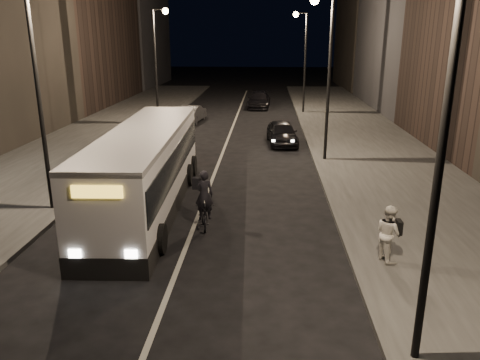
# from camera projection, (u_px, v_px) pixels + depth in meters

# --- Properties ---
(ground) EXTENTS (180.00, 180.00, 0.00)m
(ground) POSITION_uv_depth(u_px,v_px,m) (179.00, 264.00, 13.73)
(ground) COLOR black
(ground) RESTS_ON ground
(sidewalk_right) EXTENTS (7.00, 70.00, 0.16)m
(sidewalk_right) POSITION_uv_depth(u_px,v_px,m) (372.00, 152.00, 26.59)
(sidewalk_right) COLOR #32322F
(sidewalk_right) RESTS_ON ground
(sidewalk_left) EXTENTS (7.00, 70.00, 0.16)m
(sidewalk_left) POSITION_uv_depth(u_px,v_px,m) (80.00, 148.00, 27.53)
(sidewalk_left) COLOR #32322F
(sidewalk_left) RESTS_ON ground
(streetlight_right_near) EXTENTS (1.20, 0.44, 8.12)m
(streetlight_right_near) POSITION_uv_depth(u_px,v_px,m) (432.00, 100.00, 8.04)
(streetlight_right_near) COLOR black
(streetlight_right_near) RESTS_ON sidewalk_right
(streetlight_right_mid) EXTENTS (1.20, 0.44, 8.12)m
(streetlight_right_mid) POSITION_uv_depth(u_px,v_px,m) (325.00, 58.00, 23.29)
(streetlight_right_mid) COLOR black
(streetlight_right_mid) RESTS_ON sidewalk_right
(streetlight_right_far) EXTENTS (1.20, 0.44, 8.12)m
(streetlight_right_far) POSITION_uv_depth(u_px,v_px,m) (302.00, 49.00, 38.55)
(streetlight_right_far) COLOR black
(streetlight_right_far) RESTS_ON sidewalk_right
(streetlight_left_near) EXTENTS (1.20, 0.44, 8.12)m
(streetlight_left_near) POSITION_uv_depth(u_px,v_px,m) (43.00, 68.00, 16.25)
(streetlight_left_near) COLOR black
(streetlight_left_near) RESTS_ON sidewalk_left
(streetlight_left_far) EXTENTS (1.20, 0.44, 8.12)m
(streetlight_left_far) POSITION_uv_depth(u_px,v_px,m) (158.00, 51.00, 33.42)
(streetlight_left_far) COLOR black
(streetlight_left_far) RESTS_ON sidewalk_left
(city_bus) EXTENTS (3.02, 11.56, 3.09)m
(city_bus) POSITION_uv_depth(u_px,v_px,m) (146.00, 166.00, 17.79)
(city_bus) COLOR silver
(city_bus) RESTS_ON ground
(cyclist_on_bicycle) EXTENTS (0.87, 1.89, 2.09)m
(cyclist_on_bicycle) POSITION_uv_depth(u_px,v_px,m) (205.00, 208.00, 16.25)
(cyclist_on_bicycle) COLOR black
(cyclist_on_bicycle) RESTS_ON ground
(pedestrian_woman) EXTENTS (0.88, 0.98, 1.68)m
(pedestrian_woman) POSITION_uv_depth(u_px,v_px,m) (389.00, 233.00, 13.41)
(pedestrian_woman) COLOR silver
(pedestrian_woman) RESTS_ON sidewalk_right
(car_near) EXTENTS (2.06, 4.30, 1.42)m
(car_near) POSITION_uv_depth(u_px,v_px,m) (282.00, 133.00, 28.67)
(car_near) COLOR black
(car_near) RESTS_ON ground
(car_mid) EXTENTS (1.83, 4.12, 1.31)m
(car_mid) POSITION_uv_depth(u_px,v_px,m) (192.00, 114.00, 36.08)
(car_mid) COLOR #39393C
(car_mid) RESTS_ON ground
(car_far) EXTENTS (2.20, 4.95, 1.41)m
(car_far) POSITION_uv_depth(u_px,v_px,m) (259.00, 100.00, 43.17)
(car_far) COLOR black
(car_far) RESTS_ON ground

